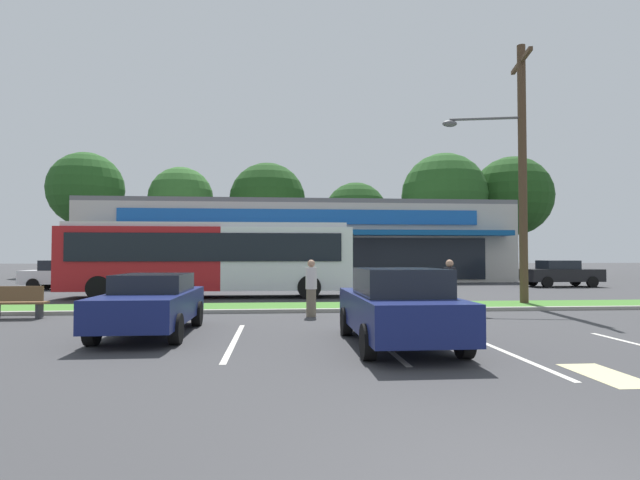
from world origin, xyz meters
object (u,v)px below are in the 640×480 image
(pedestrian_near_bench, at_px, (311,288))
(bus_stop_bench, at_px, (17,301))
(car_1, at_px, (561,273))
(city_bus, at_px, (210,257))
(car_0, at_px, (398,306))
(car_2, at_px, (152,303))
(pedestrian_by_pole, at_px, (450,288))
(car_3, at_px, (67,275))
(utility_pole, at_px, (518,165))

(pedestrian_near_bench, bearing_deg, bus_stop_bench, 91.54)
(bus_stop_bench, height_order, car_1, car_1)
(car_1, bearing_deg, bus_stop_bench, -151.67)
(city_bus, height_order, car_1, city_bus)
(city_bus, height_order, bus_stop_bench, city_bus)
(car_0, distance_m, car_2, 5.71)
(bus_stop_bench, distance_m, car_1, 27.55)
(city_bus, bearing_deg, car_1, 17.29)
(city_bus, xyz_separation_m, pedestrian_by_pole, (8.10, -7.86, -0.91))
(bus_stop_bench, bearing_deg, car_1, -151.67)
(car_3, bearing_deg, pedestrian_by_pole, -39.69)
(city_bus, relative_size, car_2, 2.81)
(utility_pole, xyz_separation_m, car_3, (-20.20, 10.68, -4.35))
(car_1, relative_size, car_3, 0.97)
(bus_stop_bench, relative_size, pedestrian_near_bench, 0.94)
(car_0, xyz_separation_m, pedestrian_by_pole, (2.69, 4.60, 0.06))
(bus_stop_bench, xyz_separation_m, car_0, (10.01, -5.31, 0.29))
(utility_pole, height_order, pedestrian_by_pole, utility_pole)
(pedestrian_by_pole, bearing_deg, bus_stop_bench, 139.67)
(utility_pole, xyz_separation_m, car_0, (-6.36, -7.63, -4.35))
(car_2, bearing_deg, city_bus, -179.71)
(utility_pole, bearing_deg, car_2, -154.24)
(bus_stop_bench, relative_size, car_2, 0.36)
(car_3, distance_m, pedestrian_by_pole, 21.47)
(car_1, bearing_deg, car_3, -179.85)
(bus_stop_bench, bearing_deg, utility_pole, -171.93)
(car_1, bearing_deg, car_0, -127.76)
(car_0, xyz_separation_m, car_3, (-13.83, 18.31, 0.00))
(car_0, relative_size, car_2, 1.01)
(utility_pole, bearing_deg, city_bus, 157.70)
(car_2, bearing_deg, car_0, 69.79)
(bus_stop_bench, height_order, pedestrian_near_bench, pedestrian_near_bench)
(car_1, height_order, car_2, car_1)
(utility_pole, relative_size, car_2, 2.17)
(car_2, distance_m, pedestrian_near_bench, 5.00)
(pedestrian_near_bench, distance_m, pedestrian_by_pole, 4.14)
(city_bus, xyz_separation_m, car_3, (-8.42, 5.85, -0.97))
(car_2, xyz_separation_m, pedestrian_by_pole, (8.04, 2.63, 0.13))
(pedestrian_near_bench, relative_size, pedestrian_by_pole, 1.00)
(city_bus, relative_size, pedestrian_by_pole, 7.27)
(city_bus, height_order, car_2, city_bus)
(car_0, relative_size, pedestrian_by_pole, 2.61)
(utility_pole, height_order, car_3, utility_pole)
(city_bus, bearing_deg, bus_stop_bench, -122.22)
(utility_pole, distance_m, bus_stop_bench, 17.17)
(pedestrian_by_pole, bearing_deg, car_3, 103.17)
(car_0, bearing_deg, car_2, 69.79)
(city_bus, height_order, car_0, city_bus)
(bus_stop_bench, xyz_separation_m, car_1, (24.24, 13.07, 0.29))
(car_2, bearing_deg, pedestrian_near_bench, 128.21)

